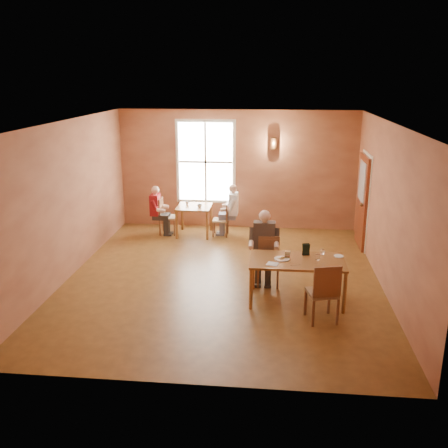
# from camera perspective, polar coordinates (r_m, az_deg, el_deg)

# --- Properties ---
(ground) EXTENTS (6.00, 7.00, 0.01)m
(ground) POSITION_cam_1_polar(r_m,az_deg,el_deg) (9.78, -0.12, -6.24)
(ground) COLOR brown
(ground) RESTS_ON ground
(wall_back) EXTENTS (6.00, 0.04, 3.00)m
(wall_back) POSITION_cam_1_polar(r_m,az_deg,el_deg) (12.71, 1.52, 6.19)
(wall_back) COLOR brown
(wall_back) RESTS_ON ground
(wall_front) EXTENTS (6.00, 0.04, 3.00)m
(wall_front) POSITION_cam_1_polar(r_m,az_deg,el_deg) (6.00, -3.61, -5.95)
(wall_front) COLOR brown
(wall_front) RESTS_ON ground
(wall_left) EXTENTS (0.04, 7.00, 3.00)m
(wall_left) POSITION_cam_1_polar(r_m,az_deg,el_deg) (10.05, -17.41, 2.63)
(wall_left) COLOR brown
(wall_left) RESTS_ON ground
(wall_right) EXTENTS (0.04, 7.00, 3.00)m
(wall_right) POSITION_cam_1_polar(r_m,az_deg,el_deg) (9.48, 18.23, 1.74)
(wall_right) COLOR brown
(wall_right) RESTS_ON ground
(ceiling) EXTENTS (6.00, 7.00, 0.04)m
(ceiling) POSITION_cam_1_polar(r_m,az_deg,el_deg) (9.05, -0.13, 11.55)
(ceiling) COLOR white
(ceiling) RESTS_ON wall_back
(window) EXTENTS (1.36, 0.10, 1.96)m
(window) POSITION_cam_1_polar(r_m,az_deg,el_deg) (12.71, -2.12, 7.10)
(window) COLOR white
(window) RESTS_ON wall_back
(door) EXTENTS (0.12, 1.04, 2.10)m
(door) POSITION_cam_1_polar(r_m,az_deg,el_deg) (11.76, 15.49, 2.50)
(door) COLOR maroon
(door) RESTS_ON ground
(wall_sconce) EXTENTS (0.16, 0.16, 0.28)m
(wall_sconce) POSITION_cam_1_polar(r_m,az_deg,el_deg) (12.46, 5.69, 9.17)
(wall_sconce) COLOR brown
(wall_sconce) RESTS_ON wall_back
(main_table) EXTENTS (1.62, 0.91, 0.76)m
(main_table) POSITION_cam_1_polar(r_m,az_deg,el_deg) (8.81, 8.28, -6.39)
(main_table) COLOR brown
(main_table) RESTS_ON ground
(chair_diner_main) EXTENTS (0.40, 0.40, 0.90)m
(chair_diner_main) POSITION_cam_1_polar(r_m,az_deg,el_deg) (9.38, 5.09, -4.37)
(chair_diner_main) COLOR #552E19
(chair_diner_main) RESTS_ON ground
(diner_main) EXTENTS (0.53, 0.53, 1.34)m
(diner_main) POSITION_cam_1_polar(r_m,az_deg,el_deg) (9.27, 5.12, -3.18)
(diner_main) COLOR #402D22
(diner_main) RESTS_ON ground
(chair_empty) EXTENTS (0.54, 0.54, 1.00)m
(chair_empty) POSITION_cam_1_polar(r_m,az_deg,el_deg) (8.16, 11.16, -7.58)
(chair_empty) COLOR #462816
(chair_empty) RESTS_ON ground
(plate_food) EXTENTS (0.34, 0.34, 0.03)m
(plate_food) POSITION_cam_1_polar(r_m,az_deg,el_deg) (8.65, 6.64, -3.94)
(plate_food) COLOR white
(plate_food) RESTS_ON main_table
(sandwich) EXTENTS (0.10, 0.10, 0.11)m
(sandwich) POSITION_cam_1_polar(r_m,az_deg,el_deg) (8.70, 7.27, -3.56)
(sandwich) COLOR tan
(sandwich) RESTS_ON main_table
(goblet_a) EXTENTS (0.09, 0.09, 0.18)m
(goblet_a) POSITION_cam_1_polar(r_m,az_deg,el_deg) (8.79, 11.15, -3.32)
(goblet_a) COLOR white
(goblet_a) RESTS_ON main_table
(goblet_c) EXTENTS (0.09, 0.09, 0.19)m
(goblet_c) POSITION_cam_1_polar(r_m,az_deg,el_deg) (8.49, 10.62, -3.96)
(goblet_c) COLOR white
(goblet_c) RESTS_ON main_table
(menu_stand) EXTENTS (0.14, 0.09, 0.21)m
(menu_stand) POSITION_cam_1_polar(r_m,az_deg,el_deg) (8.89, 9.35, -2.89)
(menu_stand) COLOR black
(menu_stand) RESTS_ON main_table
(knife) EXTENTS (0.18, 0.07, 0.00)m
(knife) POSITION_cam_1_polar(r_m,az_deg,el_deg) (8.42, 8.19, -4.69)
(knife) COLOR silver
(knife) RESTS_ON main_table
(napkin) EXTENTS (0.23, 0.23, 0.01)m
(napkin) POSITION_cam_1_polar(r_m,az_deg,el_deg) (8.43, 5.56, -4.56)
(napkin) COLOR white
(napkin) RESTS_ON main_table
(side_plate) EXTENTS (0.19, 0.19, 0.01)m
(side_plate) POSITION_cam_1_polar(r_m,az_deg,el_deg) (8.96, 12.98, -3.60)
(side_plate) COLOR white
(side_plate) RESTS_ON main_table
(sunglasses) EXTENTS (0.14, 0.08, 0.02)m
(sunglasses) POSITION_cam_1_polar(r_m,az_deg,el_deg) (8.41, 12.46, -4.93)
(sunglasses) COLOR black
(sunglasses) RESTS_ON main_table
(second_table) EXTENTS (0.83, 0.83, 0.73)m
(second_table) POSITION_cam_1_polar(r_m,az_deg,el_deg) (12.33, -3.40, 0.41)
(second_table) COLOR brown
(second_table) RESTS_ON ground
(chair_diner_white) EXTENTS (0.36, 0.36, 0.82)m
(chair_diner_white) POSITION_cam_1_polar(r_m,az_deg,el_deg) (12.23, -0.40, 0.54)
(chair_diner_white) COLOR #4A2B19
(chair_diner_white) RESTS_ON ground
(diner_white) EXTENTS (0.49, 0.49, 1.23)m
(diner_white) POSITION_cam_1_polar(r_m,az_deg,el_deg) (12.17, -0.26, 1.46)
(diner_white) COLOR silver
(diner_white) RESTS_ON ground
(chair_diner_maroon) EXTENTS (0.40, 0.40, 0.91)m
(chair_diner_maroon) POSITION_cam_1_polar(r_m,az_deg,el_deg) (12.42, -6.37, 0.90)
(chair_diner_maroon) COLOR #543319
(chair_diner_maroon) RESTS_ON ground
(diner_maroon) EXTENTS (0.47, 0.47, 1.19)m
(diner_maroon) POSITION_cam_1_polar(r_m,az_deg,el_deg) (12.39, -6.53, 1.52)
(diner_maroon) COLOR maroon
(diner_maroon) RESTS_ON ground
(cup_a) EXTENTS (0.14, 0.14, 0.09)m
(cup_a) POSITION_cam_1_polar(r_m,az_deg,el_deg) (12.08, -2.81, 2.09)
(cup_a) COLOR silver
(cup_a) RESTS_ON second_table
(cup_b) EXTENTS (0.10, 0.10, 0.08)m
(cup_b) POSITION_cam_1_polar(r_m,az_deg,el_deg) (12.37, -4.23, 2.40)
(cup_b) COLOR silver
(cup_b) RESTS_ON second_table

